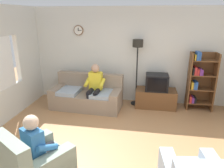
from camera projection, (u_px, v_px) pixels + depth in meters
name	position (u px, v px, depth m)	size (l,w,h in m)	color
ground_plane	(118.00, 152.00, 3.91)	(12.00, 12.00, 0.00)	#B27F51
back_wall_assembly	(131.00, 56.00, 5.98)	(6.20, 0.17, 2.70)	silver
couch	(87.00, 96.00, 5.79)	(1.94, 0.98, 0.90)	gray
tv_stand	(156.00, 98.00, 5.82)	(1.10, 0.56, 0.51)	brown
tv	(157.00, 82.00, 5.65)	(0.60, 0.49, 0.44)	black
bookshelf	(199.00, 80.00, 5.54)	(0.68, 0.36, 1.58)	brown
floor_lamp	(137.00, 54.00, 5.63)	(0.28, 0.28, 1.85)	black
armchair_near_window	(36.00, 165.00, 3.16)	(1.14, 1.17, 0.90)	gray
person_on_couch	(95.00, 85.00, 5.53)	(0.53, 0.55, 1.24)	yellow
person_in_left_armchair	(39.00, 144.00, 3.13)	(0.61, 0.63, 1.12)	#3372B2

